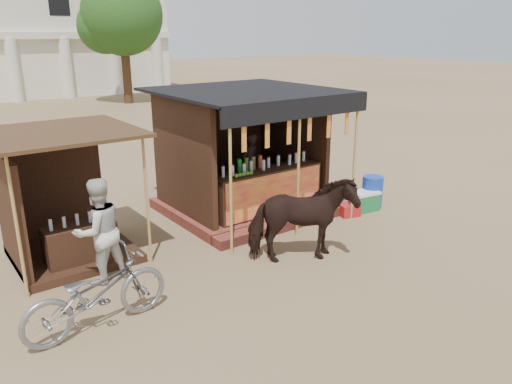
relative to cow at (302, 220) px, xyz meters
The scene contains 10 objects.
ground 1.01m from the cow, 113.49° to the right, with size 120.00×120.00×0.00m, color #846B4C.
main_stall 2.88m from the cow, 74.71° to the left, with size 3.60×3.61×2.78m.
secondary_stall 4.33m from the cow, 142.21° to the left, with size 2.40×2.40×2.38m.
cow is the anchor object (origin of this frame).
motorbike 3.71m from the cow, behind, with size 0.73×2.09×1.10m, color gray.
bystander 3.44m from the cow, 155.71° to the left, with size 0.86×0.67×1.77m, color beige.
blue_barrel 3.55m from the cow, 20.21° to the left, with size 0.49×0.49×0.74m, color #1537A4.
red_crate 2.75m from the cow, 24.79° to the left, with size 0.43×0.38×0.27m, color maroon.
cooler 3.22m from the cow, 21.05° to the left, with size 0.69×0.52×0.46m.
tree 22.59m from the cow, 75.55° to the left, with size 4.50×4.40×7.00m.
Camera 1 is at (-5.29, -5.55, 3.99)m, focal length 35.00 mm.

